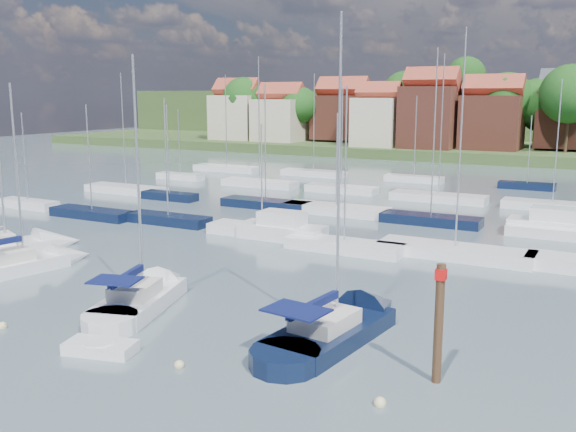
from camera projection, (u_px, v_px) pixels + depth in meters
The scene contains 14 objects.
ground at pixel (421, 206), 65.81m from camera, with size 260.00×260.00×0.00m, color #42535A.
sailboat_left at pixel (32, 264), 42.19m from camera, with size 4.47×9.86×13.07m.
sailboat_centre at pixel (149, 295), 35.65m from camera, with size 5.69×11.02×14.52m.
sailboat_navy at pixel (346, 325), 31.11m from camera, with size 4.47×11.99×16.20m.
sailboat_far at pixel (17, 248), 46.72m from camera, with size 6.78×10.92×14.17m.
tender at pixel (101, 348), 28.60m from camera, with size 3.40×2.17×0.68m.
timber_piling at pixel (438, 346), 25.50m from camera, with size 0.40×0.40×7.16m.
buoy_b at pixel (3, 328), 31.70m from camera, with size 0.44×0.44×0.44m, color beige.
buoy_c at pixel (98, 316), 33.45m from camera, with size 0.44×0.44×0.44m, color #D85914.
buoy_d at pixel (179, 367), 27.15m from camera, with size 0.44×0.44×0.44m, color beige.
buoy_e at pixel (291, 308), 34.62m from camera, with size 0.47×0.47×0.47m, color #D85914.
buoy_f at pixel (380, 406), 23.84m from camera, with size 0.48×0.48×0.48m, color beige.
marina_field at pixel (426, 211), 60.64m from camera, with size 79.62×41.41×15.93m.
far_shore_town at pixel (551, 124), 144.18m from camera, with size 212.46×90.00×22.27m.
Camera 1 is at (18.51, -23.59, 11.43)m, focal length 40.00 mm.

